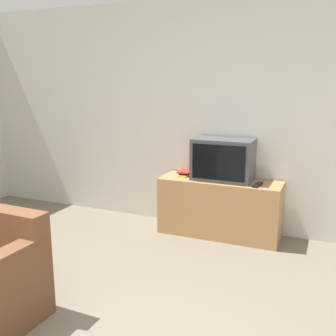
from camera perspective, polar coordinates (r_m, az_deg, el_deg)
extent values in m
cube|color=silver|center=(4.59, 4.39, 7.53)|extent=(9.00, 0.06, 2.60)
cube|color=tan|center=(4.43, 7.48, -5.72)|extent=(1.33, 0.44, 0.63)
cube|color=#4C4C51|center=(4.32, 7.99, 1.26)|extent=(0.65, 0.37, 0.45)
cube|color=black|center=(4.14, 7.30, 0.78)|extent=(0.57, 0.01, 0.37)
cube|color=gold|center=(4.51, 2.55, -0.99)|extent=(0.11, 0.22, 0.02)
cube|color=black|center=(4.53, 2.67, -0.69)|extent=(0.15, 0.17, 0.02)
cube|color=#B72D28|center=(4.53, 2.49, -0.44)|extent=(0.15, 0.23, 0.02)
cube|color=black|center=(4.17, 12.88, -2.39)|extent=(0.08, 0.19, 0.02)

